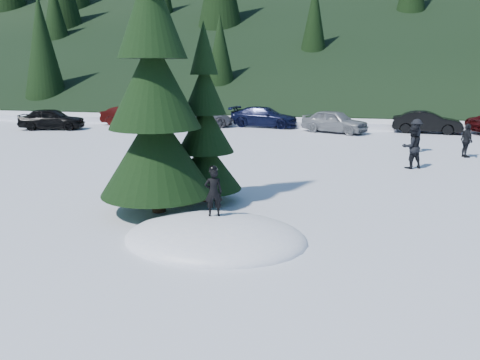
% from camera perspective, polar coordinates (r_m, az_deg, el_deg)
% --- Properties ---
extents(ground, '(200.00, 200.00, 0.00)m').
position_cam_1_polar(ground, '(11.41, -3.03, -7.21)').
color(ground, white).
rests_on(ground, ground).
extents(snow_mound, '(4.48, 3.52, 0.96)m').
position_cam_1_polar(snow_mound, '(11.41, -3.03, -7.21)').
color(snow_mound, white).
rests_on(snow_mound, ground).
extents(forest_hillside, '(200.00, 60.00, 25.00)m').
position_cam_1_polar(forest_hillside, '(64.89, 10.88, 20.69)').
color(forest_hillside, black).
rests_on(forest_hillside, ground).
extents(spruce_tall, '(3.20, 3.20, 8.60)m').
position_cam_1_polar(spruce_tall, '(13.14, -10.43, 10.15)').
color(spruce_tall, black).
rests_on(spruce_tall, ground).
extents(spruce_short, '(2.20, 2.20, 5.37)m').
position_cam_1_polar(spruce_short, '(14.22, -4.27, 5.64)').
color(spruce_short, black).
rests_on(spruce_short, ground).
extents(child_skier, '(0.50, 0.41, 1.19)m').
position_cam_1_polar(child_skier, '(11.44, -3.25, -1.50)').
color(child_skier, black).
rests_on(child_skier, snow_mound).
extents(adult_0, '(1.07, 0.98, 1.78)m').
position_cam_1_polar(adult_0, '(20.49, 20.22, 3.80)').
color(adult_0, black).
rests_on(adult_0, ground).
extents(adult_1, '(0.61, 0.99, 1.57)m').
position_cam_1_polar(adult_1, '(24.05, 25.90, 4.34)').
color(adult_1, black).
rests_on(adult_1, ground).
extents(adult_2, '(0.94, 1.20, 1.63)m').
position_cam_1_polar(adult_2, '(24.71, 20.66, 5.10)').
color(adult_2, black).
rests_on(adult_2, ground).
extents(car_0, '(4.52, 2.61, 1.45)m').
position_cam_1_polar(car_0, '(34.32, -21.96, 6.93)').
color(car_0, black).
rests_on(car_0, ground).
extents(car_1, '(4.24, 1.66, 1.38)m').
position_cam_1_polar(car_1, '(35.53, -13.22, 7.67)').
color(car_1, black).
rests_on(car_1, ground).
extents(car_2, '(5.14, 3.45, 1.31)m').
position_cam_1_polar(car_2, '(33.53, -4.83, 7.60)').
color(car_2, '#484950').
rests_on(car_2, ground).
extents(car_3, '(5.13, 2.73, 1.41)m').
position_cam_1_polar(car_3, '(33.33, 2.98, 7.69)').
color(car_3, black).
rests_on(car_3, ground).
extents(car_4, '(4.59, 3.33, 1.45)m').
position_cam_1_polar(car_4, '(30.88, 11.46, 7.02)').
color(car_4, gray).
rests_on(car_4, ground).
extents(car_5, '(4.35, 1.91, 1.39)m').
position_cam_1_polar(car_5, '(32.40, 21.84, 6.56)').
color(car_5, black).
rests_on(car_5, ground).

